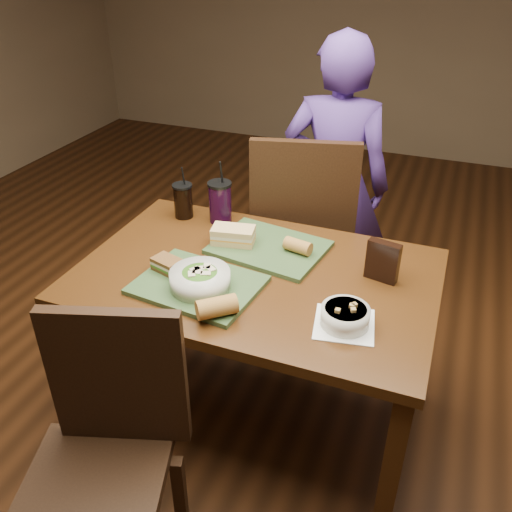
% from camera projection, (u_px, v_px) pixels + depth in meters
% --- Properties ---
extents(ground, '(6.00, 6.00, 0.00)m').
position_uv_depth(ground, '(256.00, 415.00, 2.38)').
color(ground, '#381C0B').
rests_on(ground, ground).
extents(dining_table, '(1.30, 0.85, 0.75)m').
position_uv_depth(dining_table, '(256.00, 292.00, 2.04)').
color(dining_table, '#42230D').
rests_on(dining_table, ground).
extents(chair_near, '(0.51, 0.52, 0.94)m').
position_uv_depth(chair_near, '(107.00, 443.00, 1.60)').
color(chair_near, black).
rests_on(chair_near, ground).
extents(chair_far, '(0.57, 0.58, 1.08)m').
position_uv_depth(chair_far, '(308.00, 231.00, 2.57)').
color(chair_far, black).
rests_on(chair_far, ground).
extents(diner, '(0.55, 0.38, 1.47)m').
position_uv_depth(diner, '(335.00, 185.00, 2.70)').
color(diner, '#4C2E7F').
rests_on(diner, ground).
extents(tray_near, '(0.45, 0.37, 0.02)m').
position_uv_depth(tray_near, '(198.00, 285.00, 1.90)').
color(tray_near, '#354E29').
rests_on(tray_near, dining_table).
extents(tray_far, '(0.46, 0.38, 0.02)m').
position_uv_depth(tray_far, '(269.00, 247.00, 2.13)').
color(tray_far, '#354E29').
rests_on(tray_far, dining_table).
extents(salad_bowl, '(0.21, 0.21, 0.07)m').
position_uv_depth(salad_bowl, '(200.00, 278.00, 1.86)').
color(salad_bowl, silver).
rests_on(salad_bowl, tray_near).
extents(soup_bowl, '(0.22, 0.22, 0.08)m').
position_uv_depth(soup_bowl, '(345.00, 316.00, 1.71)').
color(soup_bowl, white).
rests_on(soup_bowl, dining_table).
extents(sandwich_near, '(0.12, 0.10, 0.05)m').
position_uv_depth(sandwich_near, '(167.00, 264.00, 1.96)').
color(sandwich_near, '#593819').
rests_on(sandwich_near, tray_near).
extents(sandwich_far, '(0.18, 0.12, 0.07)m').
position_uv_depth(sandwich_far, '(233.00, 235.00, 2.12)').
color(sandwich_far, tan).
rests_on(sandwich_far, tray_far).
extents(baguette_near, '(0.14, 0.13, 0.07)m').
position_uv_depth(baguette_near, '(217.00, 307.00, 1.72)').
color(baguette_near, '#AD7533').
rests_on(baguette_near, tray_near).
extents(baguette_far, '(0.11, 0.07, 0.05)m').
position_uv_depth(baguette_far, '(298.00, 246.00, 2.06)').
color(baguette_far, '#AD7533').
rests_on(baguette_far, tray_far).
extents(cup_cola, '(0.09, 0.09, 0.23)m').
position_uv_depth(cup_cola, '(183.00, 200.00, 2.34)').
color(cup_cola, black).
rests_on(cup_cola, dining_table).
extents(cup_berry, '(0.10, 0.10, 0.28)m').
position_uv_depth(cup_berry, '(220.00, 202.00, 2.29)').
color(cup_berry, black).
rests_on(cup_berry, dining_table).
extents(chip_bag, '(0.12, 0.06, 0.15)m').
position_uv_depth(chip_bag, '(383.00, 261.00, 1.91)').
color(chip_bag, black).
rests_on(chip_bag, dining_table).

